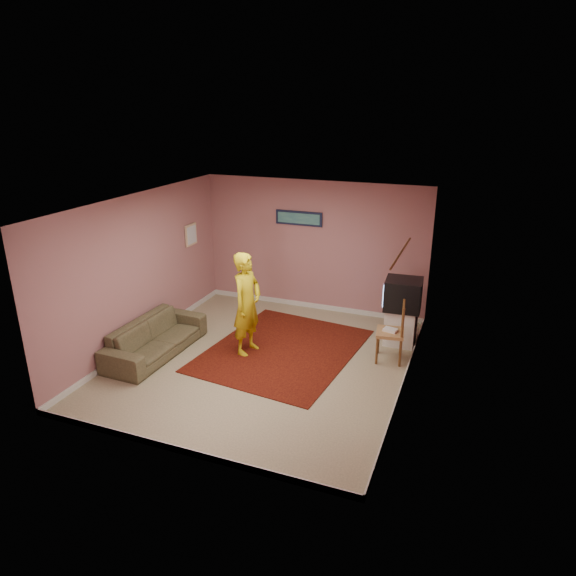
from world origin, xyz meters
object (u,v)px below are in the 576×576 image
at_px(crt_tv, 403,294).
at_px(chair_b, 391,325).
at_px(tv_cabinet, 401,326).
at_px(sofa, 156,338).
at_px(chair_a, 400,312).
at_px(person, 247,304).

relative_size(crt_tv, chair_b, 1.20).
height_order(tv_cabinet, crt_tv, crt_tv).
bearing_deg(chair_b, tv_cabinet, 166.08).
bearing_deg(sofa, chair_a, -60.03).
height_order(crt_tv, person, person).
distance_m(sofa, person, 1.64).
xyz_separation_m(tv_cabinet, chair_b, (-0.07, -0.68, 0.29)).
relative_size(tv_cabinet, person, 0.37).
distance_m(crt_tv, chair_a, 0.42).
xyz_separation_m(tv_cabinet, crt_tv, (-0.01, -0.00, 0.59)).
xyz_separation_m(chair_a, chair_b, (-0.02, -0.82, 0.09)).
xyz_separation_m(crt_tv, sofa, (-3.74, -1.86, -0.62)).
xyz_separation_m(crt_tv, chair_a, (-0.04, 0.14, -0.39)).
xyz_separation_m(chair_b, person, (-2.27, -0.56, 0.25)).
bearing_deg(person, sofa, 122.10).
xyz_separation_m(sofa, person, (1.41, 0.62, 0.58)).
bearing_deg(person, crt_tv, -53.56).
bearing_deg(tv_cabinet, sofa, -153.64).
distance_m(chair_a, chair_b, 0.82).
distance_m(tv_cabinet, sofa, 4.19).
relative_size(chair_b, person, 0.31).
bearing_deg(chair_b, person, -84.39).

